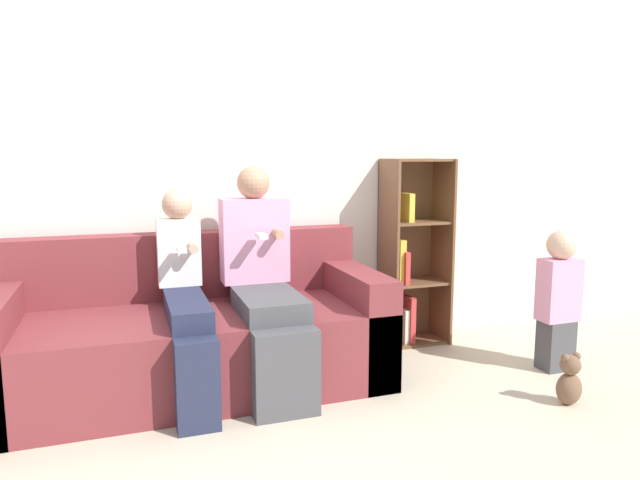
# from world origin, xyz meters

# --- Properties ---
(ground_plane) EXTENTS (14.00, 14.00, 0.00)m
(ground_plane) POSITION_xyz_m (0.00, 0.00, 0.00)
(ground_plane) COLOR beige
(back_wall) EXTENTS (10.00, 0.06, 2.55)m
(back_wall) POSITION_xyz_m (0.00, 1.02, 1.27)
(back_wall) COLOR silver
(back_wall) RESTS_ON ground_plane
(couch) EXTENTS (2.14, 0.89, 0.84)m
(couch) POSITION_xyz_m (-0.08, 0.54, 0.29)
(couch) COLOR maroon
(couch) RESTS_ON ground_plane
(adult_seated) EXTENTS (0.39, 0.83, 1.24)m
(adult_seated) POSITION_xyz_m (0.31, 0.43, 0.63)
(adult_seated) COLOR #47474C
(adult_seated) RESTS_ON ground_plane
(child_seated) EXTENTS (0.24, 0.85, 1.11)m
(child_seated) POSITION_xyz_m (-0.12, 0.39, 0.56)
(child_seated) COLOR #232842
(child_seated) RESTS_ON ground_plane
(toddler_standing) EXTENTS (0.24, 0.18, 0.86)m
(toddler_standing) POSITION_xyz_m (2.05, 0.08, 0.45)
(toddler_standing) COLOR #47474C
(toddler_standing) RESTS_ON ground_plane
(bookshelf) EXTENTS (0.44, 0.31, 1.28)m
(bookshelf) POSITION_xyz_m (1.46, 0.86, 0.60)
(bookshelf) COLOR brown
(bookshelf) RESTS_ON ground_plane
(teddy_bear) EXTENTS (0.14, 0.11, 0.28)m
(teddy_bear) POSITION_xyz_m (1.76, -0.36, 0.13)
(teddy_bear) COLOR brown
(teddy_bear) RESTS_ON ground_plane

